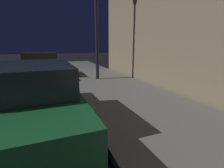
{
  "coord_description": "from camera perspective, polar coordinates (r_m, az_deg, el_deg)",
  "views": [
    {
      "loc": [
        3.2,
        0.35,
        1.79
      ],
      "look_at": [
        4.02,
        2.47,
        1.25
      ],
      "focal_mm": 26.32,
      "sensor_mm": 36.0,
      "label": 1
    }
  ],
  "objects": [
    {
      "name": "car_green",
      "position": [
        3.77,
        -25.63,
        -4.65
      ],
      "size": [
        2.03,
        4.13,
        1.43
      ],
      "color": "#19592D",
      "rests_on": "ground"
    },
    {
      "name": "car_yellow_cab",
      "position": [
        9.89,
        -23.21,
        5.88
      ],
      "size": [
        2.15,
        4.39,
        1.43
      ],
      "color": "gold",
      "rests_on": "ground"
    }
  ]
}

